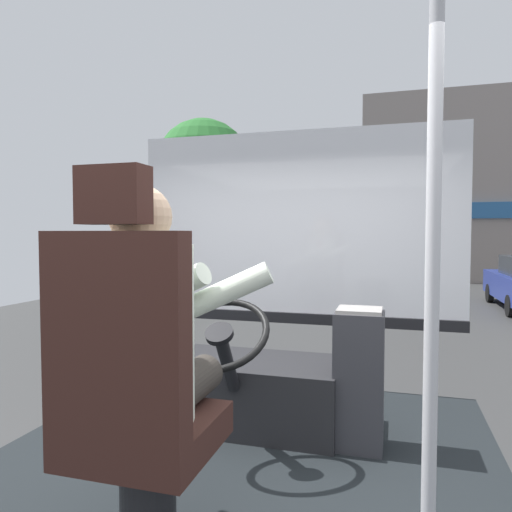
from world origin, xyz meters
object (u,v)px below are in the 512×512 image
Objects in this scene: bus_driver at (148,330)px; steering_console at (248,390)px; handrail_pole at (433,240)px; driver_seat at (134,401)px; fare_box at (359,378)px.

bus_driver is 0.74× the size of steering_console.
handrail_pole reaches higher than bus_driver.
driver_seat is at bearing -90.00° from bus_driver.
steering_console is at bearing 128.96° from handrail_pole.
fare_box is at bearing 60.92° from driver_seat.
driver_seat is 1.68× the size of bus_driver.
driver_seat is at bearing -90.00° from steering_console.
driver_seat is 0.60× the size of handrail_pole.
handrail_pole is (0.95, 0.12, 0.54)m from driver_seat.
bus_driver is at bearing 90.00° from driver_seat.
steering_console reaches higher than fare_box.
steering_console is 0.69m from fare_box.
handrail_pole is at bearing 7.05° from driver_seat.
handrail_pole is (0.95, -1.17, 0.92)m from steering_console.
fare_box is at bearing 58.72° from bus_driver.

